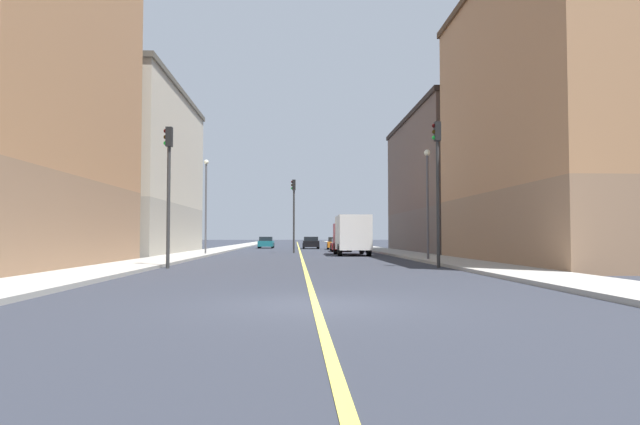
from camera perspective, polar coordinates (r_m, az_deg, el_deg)
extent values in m
plane|color=#2A2D37|center=(11.87, -0.50, -9.60)|extent=(400.00, 400.00, 0.00)
cube|color=#9E9B93|center=(61.39, 5.47, -3.76)|extent=(3.06, 168.00, 0.15)
cube|color=#9E9B93|center=(61.27, -9.86, -3.74)|extent=(3.06, 168.00, 0.15)
cube|color=#E5D14C|center=(60.79, -2.19, -3.85)|extent=(0.16, 154.00, 0.01)
cube|color=#8F6B4F|center=(32.76, 26.78, -1.46)|extent=(11.87, 17.80, 3.79)
cube|color=#A8754C|center=(33.75, 26.52, 11.72)|extent=(11.87, 17.80, 11.61)
cube|color=brown|center=(51.40, 15.63, -1.95)|extent=(11.87, 20.54, 3.71)
cube|color=brown|center=(51.79, 15.55, 4.68)|extent=(11.87, 20.54, 8.26)
cube|color=#2B221D|center=(52.50, 15.49, 9.37)|extent=(12.17, 20.84, 0.40)
cube|color=#9D9688|center=(47.48, -21.27, -1.67)|extent=(11.87, 19.70, 4.00)
cube|color=#BCB29E|center=(48.00, -21.14, 6.11)|extent=(11.87, 19.70, 8.99)
cube|color=#545047|center=(48.90, -21.06, 11.55)|extent=(12.17, 20.00, 0.40)
cylinder|color=#2D2D2D|center=(26.08, 12.22, 0.87)|extent=(0.16, 0.16, 5.93)
cube|color=black|center=(26.50, 12.15, 8.27)|extent=(0.28, 0.32, 0.90)
sphere|color=#320404|center=(26.51, 11.81, 8.86)|extent=(0.20, 0.20, 0.20)
sphere|color=#352204|center=(26.46, 11.81, 8.26)|extent=(0.20, 0.20, 0.20)
sphere|color=green|center=(26.41, 11.82, 7.66)|extent=(0.20, 0.20, 0.20)
cylinder|color=#2D2D2D|center=(25.87, -15.55, 0.53)|extent=(0.16, 0.16, 5.58)
cube|color=black|center=(26.23, -15.47, 7.61)|extent=(0.28, 0.32, 0.90)
sphere|color=#320404|center=(26.31, -15.80, 8.18)|extent=(0.20, 0.20, 0.20)
sphere|color=#352204|center=(26.26, -15.81, 7.58)|extent=(0.20, 0.20, 0.20)
sphere|color=green|center=(26.22, -15.82, 6.98)|extent=(0.20, 0.20, 0.20)
cylinder|color=#2D2D2D|center=(47.03, -2.75, -0.95)|extent=(0.16, 0.16, 5.44)
cube|color=black|center=(47.22, -2.74, 2.89)|extent=(0.28, 0.32, 0.90)
sphere|color=#320404|center=(47.25, -2.93, 3.22)|extent=(0.20, 0.20, 0.20)
sphere|color=#352204|center=(47.22, -2.93, 2.88)|extent=(0.20, 0.20, 0.20)
sphere|color=green|center=(47.20, -2.93, 2.54)|extent=(0.20, 0.20, 0.20)
cylinder|color=#4C4C51|center=(32.22, 11.17, 0.58)|extent=(0.14, 0.14, 6.02)
sphere|color=#EAEACC|center=(32.54, 11.13, 6.15)|extent=(0.36, 0.36, 0.36)
cylinder|color=#4C4C51|center=(42.34, -11.83, 0.40)|extent=(0.14, 0.14, 6.81)
sphere|color=#EAEACC|center=(42.67, -11.79, 5.18)|extent=(0.36, 0.36, 0.36)
cube|color=black|center=(63.58, -0.97, -3.29)|extent=(1.85, 4.18, 0.69)
cube|color=black|center=(63.47, -0.96, -2.76)|extent=(1.62, 2.16, 0.47)
cylinder|color=black|center=(64.86, -1.74, -3.49)|extent=(0.22, 0.64, 0.64)
cylinder|color=black|center=(64.90, -0.25, -3.49)|extent=(0.22, 0.64, 0.64)
cylinder|color=black|center=(62.27, -1.71, -3.53)|extent=(0.22, 0.64, 0.64)
cylinder|color=black|center=(62.32, -0.16, -3.53)|extent=(0.22, 0.64, 0.64)
cube|color=#196670|center=(66.83, -5.64, -3.25)|extent=(1.80, 4.49, 0.66)
cube|color=black|center=(66.72, -5.64, -2.75)|extent=(1.57, 2.14, 0.50)
cylinder|color=black|center=(68.27, -6.25, -3.42)|extent=(0.22, 0.64, 0.64)
cylinder|color=black|center=(68.18, -4.89, -3.43)|extent=(0.22, 0.64, 0.64)
cylinder|color=black|center=(65.50, -6.42, -3.46)|extent=(0.22, 0.64, 0.64)
cylinder|color=black|center=(65.40, -5.01, -3.47)|extent=(0.22, 0.64, 0.64)
cube|color=orange|center=(60.81, 1.59, -3.36)|extent=(1.94, 4.26, 0.62)
cube|color=black|center=(60.72, 1.60, -2.83)|extent=(1.64, 2.20, 0.50)
cylinder|color=black|center=(62.09, 0.83, -3.53)|extent=(0.25, 0.65, 0.64)
cylinder|color=black|center=(62.14, 2.30, -3.53)|extent=(0.25, 0.65, 0.64)
cylinder|color=black|center=(59.50, 0.86, -3.58)|extent=(0.25, 0.65, 0.64)
cylinder|color=black|center=(59.54, 2.40, -3.58)|extent=(0.25, 0.65, 0.64)
cube|color=red|center=(52.09, 2.16, -3.53)|extent=(1.85, 4.62, 0.57)
cube|color=black|center=(52.16, 2.16, -2.99)|extent=(1.60, 2.22, 0.42)
cylinder|color=black|center=(53.47, 1.18, -3.71)|extent=(0.23, 0.64, 0.64)
cylinder|color=black|center=(53.58, 2.93, -3.70)|extent=(0.23, 0.64, 0.64)
cylinder|color=black|center=(50.62, 1.36, -3.77)|extent=(0.23, 0.64, 0.64)
cylinder|color=black|center=(50.74, 3.20, -3.77)|extent=(0.23, 0.64, 0.64)
cube|color=maroon|center=(44.92, 2.95, -2.54)|extent=(2.34, 1.99, 2.13)
cube|color=silver|center=(41.18, 3.45, -2.11)|extent=(2.34, 4.68, 2.56)
cylinder|color=black|center=(44.49, 1.62, -3.79)|extent=(0.30, 0.90, 0.90)
cylinder|color=black|center=(44.70, 4.36, -3.77)|extent=(0.30, 0.90, 0.90)
cylinder|color=black|center=(40.11, 2.08, -3.93)|extent=(0.30, 0.90, 0.90)
cylinder|color=black|center=(40.34, 5.12, -3.91)|extent=(0.30, 0.90, 0.90)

